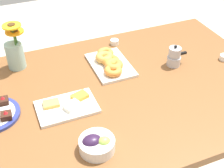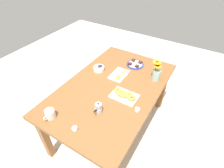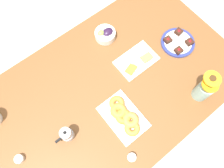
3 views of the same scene
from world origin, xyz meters
name	(u,v)px [view 3 (image 3 of 3)]	position (x,y,z in m)	size (l,w,h in m)	color
ground_plane	(112,114)	(0.00, 0.00, 0.00)	(6.00, 6.00, 0.00)	beige
dining_table	(112,91)	(0.00, 0.00, 0.65)	(1.60, 1.00, 0.74)	brown
grape_bowl	(105,34)	(-0.19, -0.31, 0.77)	(0.14, 0.14, 0.07)	white
cheese_platter	(136,61)	(-0.23, -0.04, 0.75)	(0.26, 0.17, 0.03)	white
croissant_platter	(124,116)	(0.07, 0.19, 0.76)	(0.19, 0.28, 0.05)	white
jam_cup_honey	(132,157)	(0.18, 0.39, 0.76)	(0.05, 0.05, 0.03)	white
jam_cup_berry	(19,159)	(0.66, 0.02, 0.76)	(0.05, 0.05, 0.03)	white
dessert_plate	(178,42)	(-0.53, 0.03, 0.75)	(0.22, 0.22, 0.05)	navy
flower_vase	(204,90)	(-0.38, 0.37, 0.83)	(0.11, 0.11, 0.25)	#99C1B7
moka_pot	(67,134)	(0.38, 0.08, 0.79)	(0.11, 0.07, 0.12)	#B7B7BC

